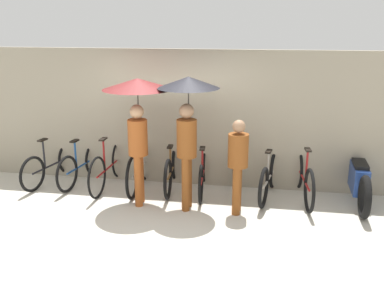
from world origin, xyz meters
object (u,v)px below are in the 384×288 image
Objects in this scene: parked_bicycle_3 at (139,168)px; parked_bicycle_5 at (203,173)px; parked_bicycle_7 at (269,177)px; pedestrian_leading at (138,103)px; pedestrian_center at (188,107)px; motorcycle at (359,180)px; parked_bicycle_8 at (303,178)px; parked_bicycle_4 at (172,169)px; parked_bicycle_6 at (235,174)px; pedestrian_trailing at (238,160)px; parked_bicycle_0 at (52,164)px; parked_bicycle_1 at (82,165)px; parked_bicycle_2 at (109,166)px.

parked_bicycle_3 is 1.02× the size of parked_bicycle_5.
pedestrian_leading reaches higher than parked_bicycle_7.
motorcycle is (2.81, 0.68, -1.28)m from pedestrian_center.
parked_bicycle_3 is at bearing 84.86° from parked_bicycle_8.
parked_bicycle_3 is at bearing 93.18° from motorcycle.
parked_bicycle_4 is at bearing -82.58° from parked_bicycle_3.
parked_bicycle_3 reaches higher than parked_bicycle_8.
parked_bicycle_5 is 0.79× the size of pedestrian_center.
parked_bicycle_7 is at bearing -97.65° from parked_bicycle_4.
parked_bicycle_6 is (0.59, -0.02, 0.01)m from parked_bicycle_5.
parked_bicycle_8 is 1.42m from pedestrian_trailing.
parked_bicycle_5 is 0.94× the size of parked_bicycle_8.
parked_bicycle_3 is 2.93m from parked_bicycle_8.
parked_bicycle_0 is 1.00× the size of parked_bicycle_5.
pedestrian_center reaches higher than parked_bicycle_8.
pedestrian_leading is at bearing 97.01° from parked_bicycle_8.
parked_bicycle_1 is at bearing 166.65° from pedestrian_trailing.
parked_bicycle_0 is at bearing 92.45° from motorcycle.
pedestrian_center is at bearing 126.47° from parked_bicycle_7.
pedestrian_center is at bearing -93.34° from parked_bicycle_0.
parked_bicycle_3 is (1.17, -0.10, 0.04)m from parked_bicycle_1.
motorcycle is at bearing -83.66° from parked_bicycle_1.
motorcycle is at bearing 15.63° from pedestrian_center.
pedestrian_trailing is at bearing 179.30° from parked_bicycle_6.
parked_bicycle_0 reaches higher than parked_bicycle_1.
parked_bicycle_0 is at bearing 85.95° from parked_bicycle_3.
parked_bicycle_0 is at bearing 169.71° from pedestrian_trailing.
parked_bicycle_3 is at bearing -87.62° from parked_bicycle_1.
pedestrian_leading is at bearing -97.54° from parked_bicycle_0.
parked_bicycle_0 is at bearing 100.96° from parked_bicycle_1.
parked_bicycle_4 is 0.59m from parked_bicycle_5.
parked_bicycle_2 is at bearing 135.85° from pedestrian_leading.
parked_bicycle_7 reaches higher than motorcycle.
parked_bicycle_2 is 4.42m from motorcycle.
parked_bicycle_4 is 2.34m from parked_bicycle_8.
parked_bicycle_7 is (2.93, -0.00, -0.03)m from parked_bicycle_2.
parked_bicycle_3 is 0.83× the size of pedestrian_leading.
parked_bicycle_6 is 1.10× the size of pedestrian_trailing.
pedestrian_center is (-1.32, -0.64, 1.31)m from parked_bicycle_7.
parked_bicycle_5 is 1.17m from parked_bicycle_7.
parked_bicycle_2 is 1.09× the size of parked_bicycle_4.
parked_bicycle_5 is at bearing -84.33° from parked_bicycle_1.
parked_bicycle_7 is at bearing -88.76° from parked_bicycle_2.
parked_bicycle_6 is 0.80× the size of pedestrian_leading.
parked_bicycle_2 is 0.92× the size of motorcycle.
parked_bicycle_5 is (0.59, -0.06, -0.01)m from parked_bicycle_4.
parked_bicycle_3 is at bearing -80.99° from parked_bicycle_0.
parked_bicycle_6 is (1.17, -0.08, -0.01)m from parked_bicycle_4.
parked_bicycle_0 is 1.01× the size of parked_bicycle_6.
pedestrian_leading reaches higher than pedestrian_trailing.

